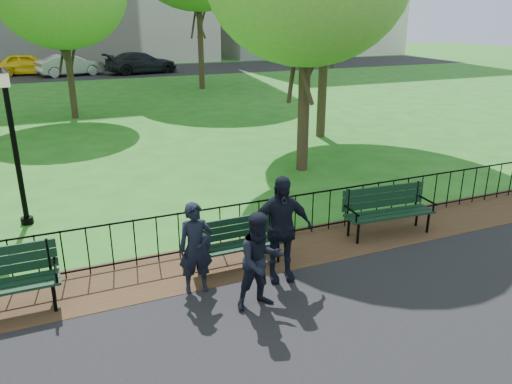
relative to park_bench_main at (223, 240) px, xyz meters
name	(u,v)px	position (x,y,z in m)	size (l,w,h in m)	color
ground	(252,305)	(0.01, -1.27, -0.57)	(120.00, 120.00, 0.00)	#256119
dirt_strip	(220,262)	(0.01, 0.23, -0.55)	(60.00, 1.60, 0.01)	#321F14
far_street	(73,74)	(0.01, 33.73, -0.56)	(70.00, 9.00, 0.01)	black
iron_fence	(210,228)	(0.01, 0.73, -0.07)	(24.06, 0.06, 1.00)	black
park_bench_main	(223,240)	(0.00, 0.00, 0.00)	(1.72, 0.52, 0.93)	black
park_bench_right_a	(387,205)	(3.60, 0.13, 0.04)	(1.91, 0.73, 1.06)	black
lamppost	(14,143)	(-3.19, 3.61, 1.23)	(0.30, 0.30, 3.31)	black
person_left	(196,248)	(-0.64, -0.52, 0.20)	(0.55, 0.36, 1.51)	black
person_mid	(260,261)	(0.12, -1.36, 0.21)	(0.75, 0.39, 1.54)	black
person_right	(280,229)	(0.77, -0.71, 0.36)	(1.08, 0.44, 1.83)	black
taxi	(28,64)	(-3.02, 34.07, 0.24)	(1.88, 4.66, 1.59)	yellow
sedan_silver	(70,65)	(-0.15, 32.38, 0.22)	(1.64, 4.70, 1.55)	#B2B4BA
sedan_dark	(141,63)	(4.95, 31.87, 0.24)	(2.22, 5.46, 1.58)	black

